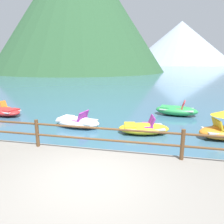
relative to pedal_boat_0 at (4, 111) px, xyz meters
The scene contains 8 objects.
ground_plane 34.47m from the pedal_boat_0, 77.30° to the left, with size 200.00×200.00×0.00m, color #38607A.
dock_railing 9.02m from the pedal_boat_0, 32.50° to the right, with size 23.92×0.12×0.95m.
pedal_boat_0 is the anchor object (origin of this frame).
pedal_boat_1 10.55m from the pedal_boat_0, 12.63° to the left, with size 2.65×1.58×0.90m.
pedal_boat_2 8.71m from the pedal_boat_0, ahead, with size 2.50×1.64×0.81m.
pedal_boat_4 5.33m from the pedal_boat_0, 13.14° to the right, with size 2.64×1.68×0.83m.
cliff_headland 56.56m from the pedal_boat_0, 103.80° to the left, with size 49.30×49.30×36.45m.
distant_peak 144.08m from the pedal_boat_0, 81.41° to the left, with size 66.86×66.86×27.47m, color #93A3B7.
Camera 1 is at (1.62, -4.70, 3.32)m, focal length 34.46 mm.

